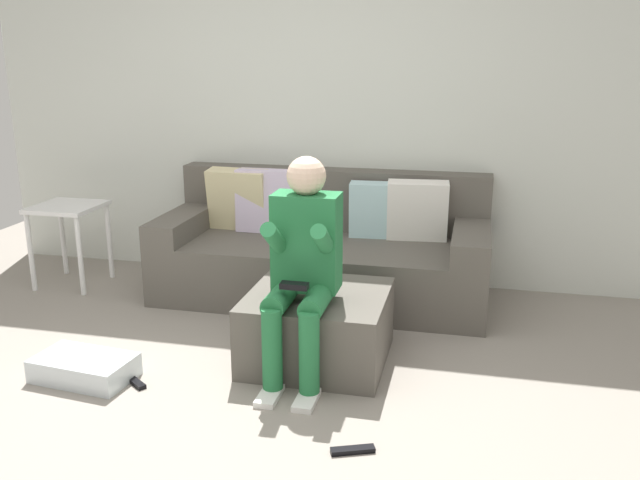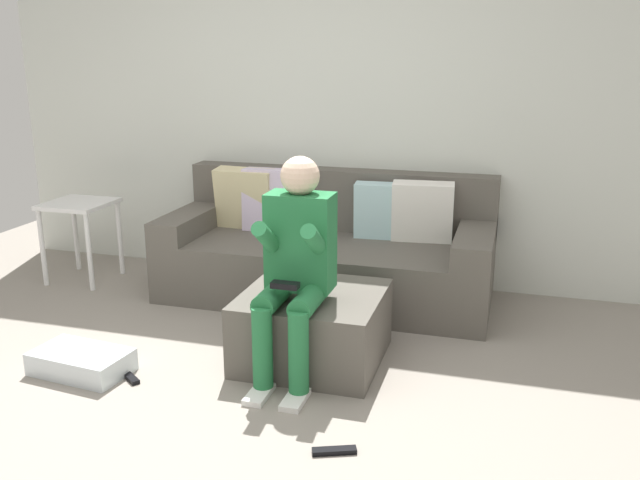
# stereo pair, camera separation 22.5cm
# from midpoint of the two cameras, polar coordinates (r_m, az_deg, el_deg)

# --- Properties ---
(ground_plane) EXTENTS (6.51, 6.51, 0.00)m
(ground_plane) POSITION_cam_midpoint_polar(r_m,az_deg,el_deg) (3.34, -11.96, -14.92)
(ground_plane) COLOR gray
(wall_back) EXTENTS (5.00, 0.10, 2.62)m
(wall_back) POSITION_cam_midpoint_polar(r_m,az_deg,el_deg) (5.05, -1.74, 11.51)
(wall_back) COLOR silver
(wall_back) RESTS_ON ground_plane
(couch_sectional) EXTENTS (2.24, 0.93, 0.86)m
(couch_sectional) POSITION_cam_midpoint_polar(r_m,az_deg,el_deg) (4.77, -1.11, -0.87)
(couch_sectional) COLOR #59544C
(couch_sectional) RESTS_ON ground_plane
(ottoman) EXTENTS (0.75, 0.73, 0.39)m
(ottoman) POSITION_cam_midpoint_polar(r_m,az_deg,el_deg) (3.80, -1.89, -7.27)
(ottoman) COLOR #59544C
(ottoman) RESTS_ON ground_plane
(person_seated) EXTENTS (0.34, 0.61, 1.16)m
(person_seated) POSITION_cam_midpoint_polar(r_m,az_deg,el_deg) (3.50, -3.30, -1.61)
(person_seated) COLOR #26723F
(person_seated) RESTS_ON ground_plane
(storage_bin) EXTENTS (0.54, 0.35, 0.12)m
(storage_bin) POSITION_cam_midpoint_polar(r_m,az_deg,el_deg) (3.89, -20.68, -9.98)
(storage_bin) COLOR silver
(storage_bin) RESTS_ON ground_plane
(side_table) EXTENTS (0.45, 0.46, 0.60)m
(side_table) POSITION_cam_midpoint_polar(r_m,az_deg,el_deg) (5.30, -21.43, 1.57)
(side_table) COLOR white
(side_table) RESTS_ON ground_plane
(remote_near_ottoman) EXTENTS (0.20, 0.11, 0.02)m
(remote_near_ottoman) POSITION_cam_midpoint_polar(r_m,az_deg,el_deg) (3.08, 0.57, -17.17)
(remote_near_ottoman) COLOR black
(remote_near_ottoman) RESTS_ON ground_plane
(remote_by_storage_bin) EXTENTS (0.17, 0.14, 0.02)m
(remote_by_storage_bin) POSITION_cam_midpoint_polar(r_m,az_deg,el_deg) (3.78, -16.91, -11.28)
(remote_by_storage_bin) COLOR black
(remote_by_storage_bin) RESTS_ON ground_plane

